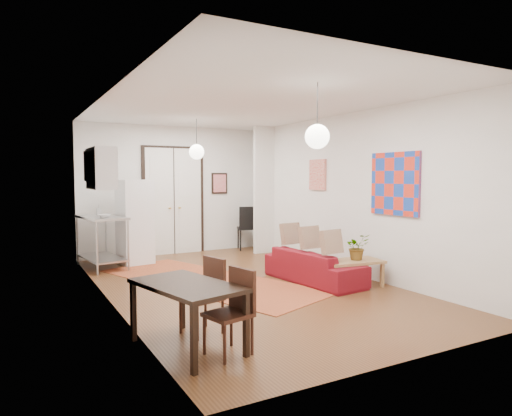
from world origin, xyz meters
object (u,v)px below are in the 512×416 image
dining_table (187,291)px  sofa (314,266)px  coffee_table (352,264)px  dining_chair_near (199,289)px  fridge (135,222)px  kitchen_counter (102,234)px  black_side_chair (246,224)px  dining_chair_far (225,305)px

dining_table → sofa: bearing=31.7°
coffee_table → dining_chair_near: size_ratio=1.21×
fridge → dining_table: size_ratio=1.25×
kitchen_counter → dining_table: bearing=-98.0°
kitchen_counter → black_side_chair: (3.50, 0.70, -0.04)m
coffee_table → black_side_chair: black_side_chair is taller
sofa → dining_chair_near: (-2.60, -1.35, 0.21)m
dining_table → kitchen_counter: bearing=90.0°
kitchen_counter → fridge: bearing=1.6°
coffee_table → fridge: size_ratio=0.60×
fridge → dining_chair_far: size_ratio=2.01×
coffee_table → sofa: bearing=122.0°
dining_chair_near → black_side_chair: 5.94m
sofa → fridge: (-2.23, 3.05, 0.58)m
sofa → dining_chair_near: dining_chair_near is taller
kitchen_counter → dining_table: size_ratio=1.02×
coffee_table → kitchen_counter: 4.77m
sofa → dining_chair_far: size_ratio=2.20×
kitchen_counter → dining_chair_near: size_ratio=1.64×
kitchen_counter → dining_table: (-0.00, -4.73, -0.06)m
kitchen_counter → fridge: 0.70m
sofa → coffee_table: sofa is taller
coffee_table → dining_chair_far: bearing=-152.9°
kitchen_counter → dining_table: 4.73m
dining_chair_near → black_side_chair: bearing=133.9°
fridge → dining_table: 4.89m
kitchen_counter → dining_chair_near: kitchen_counter is taller
sofa → black_side_chair: black_side_chair is taller
sofa → fridge: bearing=30.5°
sofa → dining_chair_near: 2.94m
coffee_table → kitchen_counter: kitchen_counter is taller
dining_chair_far → dining_chair_near: bearing=166.6°
fridge → dining_chair_near: fridge is taller
coffee_table → black_side_chair: bearing=86.4°
sofa → dining_table: (-2.90, -1.79, 0.33)m
dining_chair_far → black_side_chair: bearing=137.2°
coffee_table → dining_chair_far: (-2.94, -1.51, 0.12)m
fridge → dining_table: (-0.67, -4.84, -0.24)m
dining_chair_near → black_side_chair: size_ratio=0.80×
fridge → coffee_table: bearing=-62.5°
dining_chair_near → dining_chair_far: size_ratio=1.00×
coffee_table → kitchen_counter: size_ratio=0.74×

